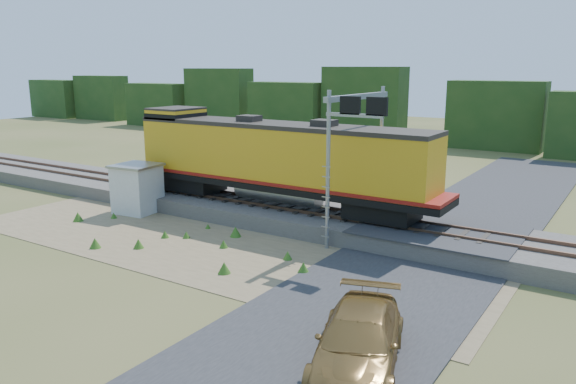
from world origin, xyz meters
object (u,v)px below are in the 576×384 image
Objects in this scene: locomotive at (274,159)px; car at (359,342)px; shed at (137,188)px; signal_gantry at (358,127)px.

locomotive is 3.40× the size of car.
locomotive reaches higher than car.
shed reaches higher than car.
locomotive is at bearing 114.93° from car.
car is at bearing -63.37° from signal_gantry.
locomotive is 7.97m from shed.
locomotive is at bearing 15.75° from shed.
signal_gantry is at bearing 3.95° from shed.
signal_gantry reaches higher than shed.
locomotive is 5.55m from signal_gantry.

